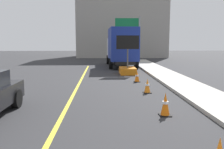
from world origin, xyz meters
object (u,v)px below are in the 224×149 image
object	(u,v)px
highway_guide_sign	(132,31)
traffic_cone_far_lane	(147,86)
traffic_cone_mid_lane	(165,104)
traffic_cone_curbside	(137,76)
arrow_board_trailer	(128,67)
box_truck	(121,46)

from	to	relation	value
highway_guide_sign	traffic_cone_far_lane	world-z (taller)	highway_guide_sign
traffic_cone_mid_lane	traffic_cone_far_lane	distance (m)	3.39
traffic_cone_far_lane	traffic_cone_curbside	world-z (taller)	traffic_cone_far_lane
traffic_cone_mid_lane	traffic_cone_curbside	distance (m)	6.39
arrow_board_trailer	traffic_cone_mid_lane	xyz separation A→B (m)	(0.14, -9.87, -0.12)
arrow_board_trailer	traffic_cone_curbside	size ratio (longest dim) A/B	4.22
arrow_board_trailer	box_truck	size ratio (longest dim) A/B	0.39
box_truck	traffic_cone_far_lane	distance (m)	11.57
traffic_cone_mid_lane	traffic_cone_curbside	bearing A→B (deg)	89.63
box_truck	traffic_cone_mid_lane	distance (m)	14.92
arrow_board_trailer	traffic_cone_curbside	xyz separation A→B (m)	(0.18, -3.48, -0.17)
traffic_cone_far_lane	arrow_board_trailer	bearing A→B (deg)	91.81
arrow_board_trailer	traffic_cone_curbside	distance (m)	3.49
traffic_cone_far_lane	traffic_cone_curbside	bearing A→B (deg)	90.56
arrow_board_trailer	traffic_cone_mid_lane	size ratio (longest dim) A/B	3.66
traffic_cone_mid_lane	box_truck	bearing A→B (deg)	90.68
traffic_cone_mid_lane	traffic_cone_curbside	size ratio (longest dim) A/B	1.15
traffic_cone_far_lane	box_truck	bearing A→B (deg)	91.23
traffic_cone_far_lane	traffic_cone_curbside	xyz separation A→B (m)	(-0.03, 3.00, -0.00)
highway_guide_sign	traffic_cone_far_lane	bearing A→B (deg)	-94.76
arrow_board_trailer	traffic_cone_mid_lane	bearing A→B (deg)	-89.21
box_truck	traffic_cone_curbside	xyz separation A→B (m)	(0.22, -8.46, -1.53)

